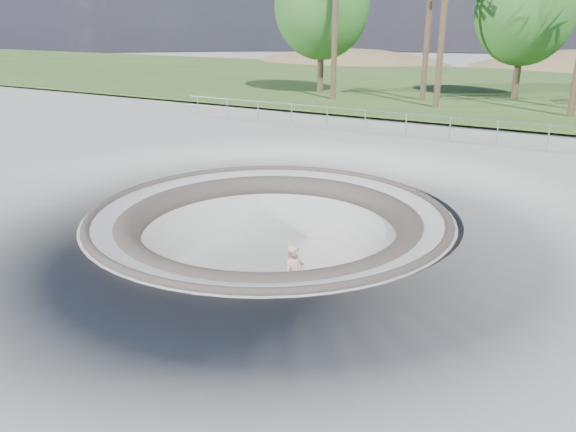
# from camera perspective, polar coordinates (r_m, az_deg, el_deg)

# --- Properties ---
(ground) EXTENTS (180.00, 180.00, 0.00)m
(ground) POSITION_cam_1_polar(r_m,az_deg,el_deg) (16.01, -1.92, 0.40)
(ground) COLOR #AFAFA9
(ground) RESTS_ON ground
(skate_bowl) EXTENTS (14.00, 14.00, 4.10)m
(skate_bowl) POSITION_cam_1_polar(r_m,az_deg,el_deg) (16.69, -1.85, -5.55)
(skate_bowl) COLOR #AFAFA9
(skate_bowl) RESTS_ON ground
(grass_strip) EXTENTS (180.00, 36.00, 0.12)m
(grass_strip) POSITION_cam_1_polar(r_m,az_deg,el_deg) (47.82, 20.39, 12.18)
(grass_strip) COLOR #2F5522
(grass_strip) RESTS_ON ground
(distant_hills) EXTENTS (103.20, 45.00, 28.60)m
(distant_hills) POSITION_cam_1_polar(r_m,az_deg,el_deg) (71.24, 26.06, 7.50)
(distant_hills) COLOR brown
(distant_hills) RESTS_ON ground
(safety_railing) EXTENTS (25.00, 0.06, 1.03)m
(safety_railing) POSITION_cam_1_polar(r_m,az_deg,el_deg) (26.51, 11.91, 9.14)
(safety_railing) COLOR #979B9F
(safety_railing) RESTS_ON ground
(skateboard) EXTENTS (0.84, 0.52, 0.08)m
(skateboard) POSITION_cam_1_polar(r_m,az_deg,el_deg) (14.69, 0.64, -9.21)
(skateboard) COLOR brown
(skateboard) RESTS_ON ground
(skater) EXTENTS (0.59, 0.72, 1.68)m
(skater) POSITION_cam_1_polar(r_m,az_deg,el_deg) (14.31, 0.65, -6.19)
(skater) COLOR tan
(skater) RESTS_ON skateboard
(bushy_tree_left) EXTENTS (6.63, 6.03, 9.56)m
(bushy_tree_left) POSITION_cam_1_polar(r_m,az_deg,el_deg) (40.94, 3.43, 20.57)
(bushy_tree_left) COLOR brown
(bushy_tree_left) RESTS_ON ground
(bushy_tree_mid) EXTENTS (6.16, 5.60, 8.88)m
(bushy_tree_mid) POSITION_cam_1_polar(r_m,az_deg,el_deg) (40.45, 22.95, 18.59)
(bushy_tree_mid) COLOR brown
(bushy_tree_mid) RESTS_ON ground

